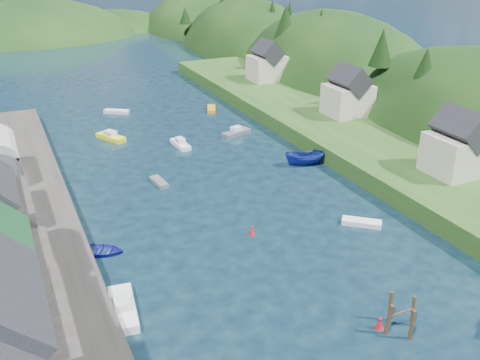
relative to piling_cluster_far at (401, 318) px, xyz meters
name	(u,v)px	position (x,y,z in m)	size (l,w,h in m)	color
ground	(179,150)	(-3.00, 46.54, -1.17)	(600.00, 600.00, 0.00)	black
hillside_right	(332,115)	(42.00, 71.54, -8.59)	(36.00, 245.56, 48.00)	black
far_hills	(69,64)	(-1.79, 170.55, -11.97)	(103.00, 68.00, 44.00)	black
hill_trees	(158,58)	(-1.13, 61.17, 9.98)	(91.94, 149.14, 12.11)	black
quay_left	(30,293)	(-27.00, 16.54, -0.17)	(12.00, 110.00, 2.00)	#2D2B28
quayside_buildings	(0,341)	(-29.00, 2.93, 5.92)	(8.00, 35.84, 12.90)	#2D2B28
terrace_right	(355,139)	(22.00, 36.54, 0.03)	(16.00, 120.00, 2.40)	#234719
right_bank_cottages	(342,95)	(25.00, 44.88, 4.67)	(9.00, 59.24, 8.41)	beige
piling_cluster_far	(401,318)	(0.00, 0.00, 0.00)	(3.08, 2.89, 3.48)	#382314
channel_buoy_near	(380,324)	(-1.39, 0.80, -0.69)	(0.70, 0.70, 1.10)	red
channel_buoy_far	(252,231)	(-4.15, 18.94, -0.69)	(0.70, 0.70, 1.10)	red
moored_boats	(231,227)	(-6.03, 20.35, -0.53)	(36.77, 88.23, 2.26)	white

